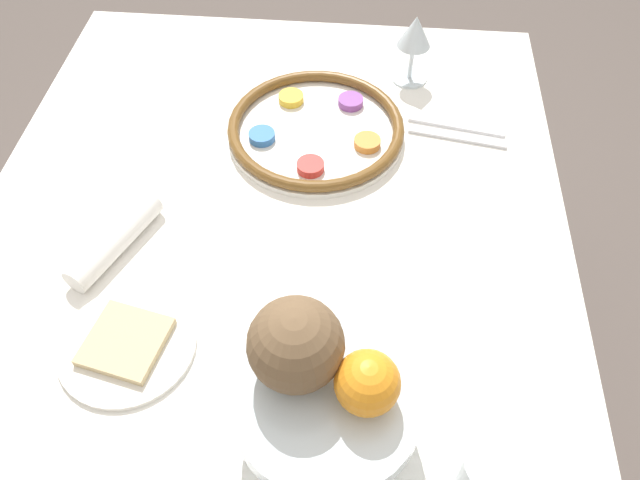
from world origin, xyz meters
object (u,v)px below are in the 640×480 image
fruit_stand (326,406)px  orange_fruit (367,383)px  seder_plate (316,129)px  bread_plate (127,344)px  cup_near (488,477)px  coconut (296,345)px  napkin_roll (115,240)px  wine_glass (415,35)px

fruit_stand → orange_fruit: size_ratio=2.98×
seder_plate → bread_plate: size_ratio=1.67×
seder_plate → cup_near: size_ratio=3.96×
orange_fruit → coconut: bearing=-110.2°
seder_plate → orange_fruit: bearing=11.2°
seder_plate → orange_fruit: 0.56m
cup_near → seder_plate: bearing=-157.1°
orange_fruit → bread_plate: bearing=-105.9°
seder_plate → orange_fruit: (0.54, 0.11, 0.12)m
coconut → bread_plate: size_ratio=0.58×
coconut → bread_plate: bearing=-104.4°
seder_plate → napkin_roll: 0.39m
wine_glass → coconut: size_ratio=1.24×
fruit_stand → orange_fruit: bearing=94.5°
seder_plate → wine_glass: 0.26m
coconut → seder_plate: bearing=-177.0°
wine_glass → napkin_roll: wine_glass is taller
bread_plate → cup_near: bearing=72.6°
seder_plate → orange_fruit: orange_fruit is taller
coconut → cup_near: (0.08, 0.22, -0.11)m
napkin_roll → wine_glass: bearing=136.4°
orange_fruit → napkin_roll: (-0.25, -0.38, -0.12)m
bread_plate → cup_near: size_ratio=2.38×
seder_plate → coconut: size_ratio=2.89×
seder_plate → bread_plate: (0.45, -0.21, -0.01)m
coconut → fruit_stand: bearing=48.3°
fruit_stand → napkin_roll: 0.43m
fruit_stand → napkin_roll: bearing=-127.2°
orange_fruit → coconut: size_ratio=0.67×
wine_glass → orange_fruit: bearing=-4.7°
wine_glass → coconut: bearing=-11.4°
seder_plate → napkin_roll: bearing=-44.3°
wine_glass → bread_plate: 0.74m
seder_plate → wine_glass: size_ratio=2.33×
coconut → orange_fruit: bearing=69.8°
fruit_stand → coconut: bearing=-131.7°
orange_fruit → bread_plate: 0.36m
fruit_stand → cup_near: (0.05, 0.19, -0.04)m
seder_plate → cup_near: bearing=22.9°
seder_plate → coconut: coconut is taller
cup_near → orange_fruit: bearing=-110.8°
cup_near → napkin_roll: bearing=-120.4°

